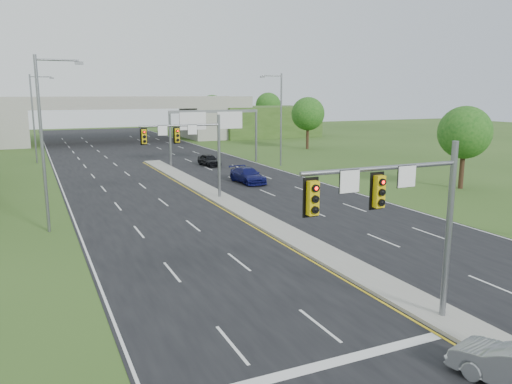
{
  "coord_description": "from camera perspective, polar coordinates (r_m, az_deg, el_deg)",
  "views": [
    {
      "loc": [
        -14.23,
        -13.57,
        8.72
      ],
      "look_at": [
        -2.29,
        12.61,
        3.0
      ],
      "focal_mm": 35.0,
      "sensor_mm": 36.0,
      "label": 1
    }
  ],
  "objects": [
    {
      "name": "lightpole_r_far",
      "position": [
        60.29,
        2.71,
        8.75
      ],
      "size": [
        2.85,
        0.25,
        11.0
      ],
      "color": "slate",
      "rests_on": "ground"
    },
    {
      "name": "signal_mast_far",
      "position": [
        40.51,
        -7.24,
        5.5
      ],
      "size": [
        6.62,
        0.6,
        7.0
      ],
      "color": "slate",
      "rests_on": "ground"
    },
    {
      "name": "overpass",
      "position": [
        94.79,
        -15.99,
        7.69
      ],
      "size": [
        80.0,
        14.0,
        8.1
      ],
      "color": "gray",
      "rests_on": "ground"
    },
    {
      "name": "median",
      "position": [
        40.18,
        -3.18,
        -1.16
      ],
      "size": [
        2.0,
        54.0,
        0.16
      ],
      "primitive_type": "cube",
      "color": "gray",
      "rests_on": "road"
    },
    {
      "name": "lightpole_l_mid",
      "position": [
        33.69,
        -22.98,
        5.9
      ],
      "size": [
        2.85,
        0.25,
        11.0
      ],
      "color": "slate",
      "rests_on": "ground"
    },
    {
      "name": "lane_markings",
      "position": [
        45.46,
        -6.61,
        0.14
      ],
      "size": [
        23.72,
        160.0,
        0.01
      ],
      "color": "gold",
      "rests_on": "road"
    },
    {
      "name": "tree_back_d",
      "position": [
        119.62,
        1.4,
        9.86
      ],
      "size": [
        6.0,
        6.0,
        8.85
      ],
      "color": "#382316",
      "rests_on": "ground"
    },
    {
      "name": "ground",
      "position": [
        21.51,
        20.47,
        -13.43
      ],
      "size": [
        240.0,
        240.0,
        0.0
      ],
      "primitive_type": "plane",
      "color": "#314E1B",
      "rests_on": "ground"
    },
    {
      "name": "signal_mast_near",
      "position": [
        18.48,
        16.64,
        -1.73
      ],
      "size": [
        6.62,
        0.6,
        7.0
      ],
      "color": "slate",
      "rests_on": "ground"
    },
    {
      "name": "car_far_b",
      "position": [
        49.11,
        -0.95,
        1.92
      ],
      "size": [
        2.38,
        5.24,
        1.49
      ],
      "primitive_type": "imported",
      "rotation": [
        0.0,
        0.0,
        0.06
      ],
      "color": "#0C0E4A",
      "rests_on": "road"
    },
    {
      "name": "tree_back_c",
      "position": [
        114.21,
        -5.02,
        9.6
      ],
      "size": [
        5.6,
        5.6,
        8.32
      ],
      "color": "#382316",
      "rests_on": "ground"
    },
    {
      "name": "tree_r_near",
      "position": [
        49.52,
        22.75,
        6.28
      ],
      "size": [
        4.8,
        4.8,
        7.6
      ],
      "color": "#382316",
      "rests_on": "ground"
    },
    {
      "name": "car_far_c",
      "position": [
        60.99,
        -5.38,
        3.67
      ],
      "size": [
        1.99,
        4.28,
        1.42
      ],
      "primitive_type": "imported",
      "rotation": [
        0.0,
        0.0,
        0.08
      ],
      "color": "black",
      "rests_on": "road"
    },
    {
      "name": "lightpole_l_far",
      "position": [
        68.63,
        -23.97,
        8.11
      ],
      "size": [
        2.85,
        0.25,
        11.0
      ],
      "color": "slate",
      "rests_on": "ground"
    },
    {
      "name": "road",
      "position": [
        51.36,
        -8.07,
        1.37
      ],
      "size": [
        24.0,
        160.0,
        0.02
      ],
      "primitive_type": "cube",
      "color": "black",
      "rests_on": "ground"
    },
    {
      "name": "sign_gantry",
      "position": [
        62.22,
        -4.88,
        8.0
      ],
      "size": [
        11.58,
        0.44,
        6.67
      ],
      "color": "slate",
      "rests_on": "ground"
    },
    {
      "name": "tree_r_mid",
      "position": [
        79.57,
        5.95,
        8.87
      ],
      "size": [
        5.2,
        5.2,
        8.12
      ],
      "color": "#382316",
      "rests_on": "ground"
    }
  ]
}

